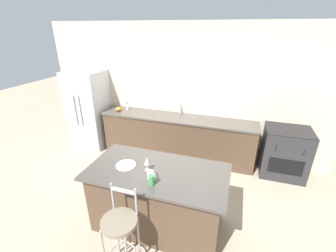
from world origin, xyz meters
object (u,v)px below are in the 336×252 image
coffee_mug (151,175)px  pumpkin_decoration (118,109)px  bar_stool_near (120,229)px  wine_glass (147,161)px  tumbler_cup (151,180)px  soap_bottle (127,107)px  refrigerator (89,109)px  dinner_plate (126,165)px  oven_range (284,152)px

coffee_mug → pumpkin_decoration: pumpkin_decoration is taller
bar_stool_near → wine_glass: bearing=86.8°
tumbler_cup → soap_bottle: 2.68m
tumbler_cup → coffee_mug: bearing=117.3°
wine_glass → pumpkin_decoration: size_ratio=1.51×
refrigerator → dinner_plate: (1.91, -1.85, 0.05)m
oven_range → soap_bottle: (-3.24, 0.09, 0.51)m
refrigerator → soap_bottle: (0.91, 0.13, 0.11)m
pumpkin_decoration → wine_glass: bearing=-51.8°
dinner_plate → soap_bottle: (-1.00, 1.97, 0.06)m
refrigerator → wine_glass: (2.22, -1.85, 0.18)m
dinner_plate → tumbler_cup: 0.54m
refrigerator → tumbler_cup: bearing=-41.5°
coffee_mug → tumbler_cup: size_ratio=0.87×
dinner_plate → wine_glass: 0.33m
wine_glass → coffee_mug: size_ratio=1.66×
bar_stool_near → soap_bottle: (-1.27, 2.66, 0.39)m
refrigerator → oven_range: (4.15, 0.04, -0.40)m
bar_stool_near → soap_bottle: 2.97m
oven_range → wine_glass: bearing=-135.5°
dinner_plate → oven_range: bearing=40.2°
dinner_plate → tumbler_cup: tumbler_cup is taller
dinner_plate → coffee_mug: 0.44m
bar_stool_near → tumbler_cup: size_ratio=8.01×
bar_stool_near → wine_glass: size_ratio=5.54×
pumpkin_decoration → coffee_mug: bearing=-51.9°
wine_glass → soap_bottle: size_ratio=1.08×
wine_glass → bar_stool_near: bearing=-93.2°
bar_stool_near → soap_bottle: soap_bottle is taller
coffee_mug → tumbler_cup: bearing=-62.7°
oven_range → pumpkin_decoration: bearing=-179.3°
bar_stool_near → soap_bottle: bearing=115.5°
bar_stool_near → wine_glass: wine_glass is taller
dinner_plate → soap_bottle: soap_bottle is taller
oven_range → wine_glass: 2.77m
soap_bottle → bar_stool_near: bearing=-64.5°
refrigerator → bar_stool_near: (2.18, -2.54, -0.28)m
oven_range → tumbler_cup: 2.83m
coffee_mug → oven_range: bearing=48.3°
dinner_plate → pumpkin_decoration: (-1.15, 1.85, 0.03)m
tumbler_cup → soap_bottle: bearing=123.4°
dinner_plate → coffee_mug: (0.41, -0.15, 0.04)m
refrigerator → bar_stool_near: size_ratio=1.63×
refrigerator → coffee_mug: bearing=-40.7°
wine_glass → coffee_mug: wine_glass is taller
bar_stool_near → pumpkin_decoration: 2.93m
refrigerator → pumpkin_decoration: bearing=-0.2°
coffee_mug → tumbler_cup: tumbler_cup is taller
pumpkin_decoration → bar_stool_near: bearing=-60.7°
dinner_plate → tumbler_cup: (0.47, -0.26, 0.06)m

